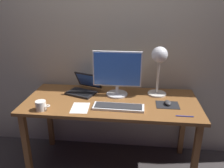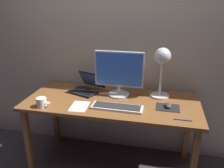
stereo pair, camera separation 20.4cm
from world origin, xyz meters
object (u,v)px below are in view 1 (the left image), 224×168
at_px(desk_lamp, 159,61).
at_px(mouse, 168,103).
at_px(monitor, 117,72).
at_px(coffee_mug, 41,106).
at_px(pen, 185,116).
at_px(laptop, 84,87).
at_px(keyboard_main, 118,107).

xyz_separation_m(desk_lamp, mouse, (0.08, -0.23, -0.32)).
bearing_deg(monitor, coffee_mug, -146.92).
xyz_separation_m(mouse, pen, (0.11, -0.21, -0.02)).
bearing_deg(laptop, keyboard_main, -41.86).
height_order(keyboard_main, pen, keyboard_main).
distance_m(keyboard_main, coffee_mug, 0.66).
bearing_deg(mouse, coffee_mug, -168.27).
xyz_separation_m(keyboard_main, desk_lamp, (0.35, 0.35, 0.33)).
bearing_deg(monitor, pen, -33.40).
relative_size(monitor, coffee_mug, 3.73).
distance_m(keyboard_main, laptop, 0.50).
distance_m(laptop, pen, 1.01).
bearing_deg(desk_lamp, monitor, -171.67).
height_order(monitor, laptop, monitor).
height_order(desk_lamp, pen, desk_lamp).
relative_size(mouse, coffee_mug, 0.77).
height_order(desk_lamp, coffee_mug, desk_lamp).
relative_size(monitor, desk_lamp, 0.97).
xyz_separation_m(laptop, mouse, (0.80, -0.22, -0.03)).
relative_size(desk_lamp, pen, 3.39).
xyz_separation_m(laptop, coffee_mug, (-0.28, -0.44, -0.01)).
distance_m(monitor, desk_lamp, 0.41).
bearing_deg(mouse, laptop, 164.93).
relative_size(keyboard_main, laptop, 1.25).
height_order(mouse, coffee_mug, coffee_mug).
bearing_deg(monitor, desk_lamp, 8.33).
height_order(monitor, mouse, monitor).
bearing_deg(mouse, monitor, 159.90).
height_order(monitor, pen, monitor).
bearing_deg(keyboard_main, monitor, 97.74).
bearing_deg(monitor, keyboard_main, -82.26).
xyz_separation_m(monitor, mouse, (0.47, -0.17, -0.21)).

